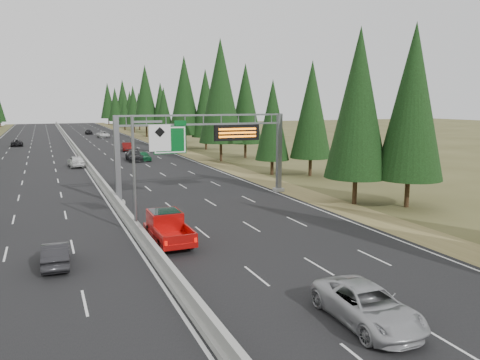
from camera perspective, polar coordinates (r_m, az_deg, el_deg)
name	(u,v)px	position (r m, az deg, el deg)	size (l,w,h in m)	color
road	(78,154)	(87.08, -19.12, 3.04)	(32.00, 260.00, 0.08)	black
shoulder_right	(177,150)	(89.97, -7.73, 3.66)	(3.60, 260.00, 0.06)	olive
median_barrier	(78,152)	(87.04, -19.13, 3.28)	(0.70, 260.00, 0.85)	gray
sign_gantry	(211,142)	(43.92, -3.61, 4.60)	(16.75, 0.98, 7.80)	slate
hov_sign_pole	(143,166)	(32.28, -11.79, 1.70)	(2.80, 0.50, 8.00)	slate
tree_row_right	(217,101)	(79.26, -2.84, 9.55)	(11.86, 238.91, 18.55)	black
silver_minivan	(367,305)	(20.28, 15.24, -14.52)	(2.52, 5.47, 1.52)	#A8A9AC
red_pickup	(167,225)	(30.70, -8.94, -5.44)	(2.09, 5.86, 1.91)	black
car_ahead_green	(143,156)	(73.75, -11.72, 2.89)	(1.70, 4.22, 1.44)	#155D32
car_ahead_dkred	(127,147)	(89.20, -13.65, 3.95)	(1.62, 4.64, 1.53)	#570D0C
car_ahead_dkgrey	(134,155)	(73.91, -12.74, 2.93)	(2.25, 5.54, 1.61)	black
car_ahead_white	(103,135)	(125.14, -16.34, 5.34)	(2.51, 5.44, 1.51)	silver
car_ahead_far	(89,132)	(138.93, -17.96, 5.61)	(1.66, 4.12, 1.40)	black
car_onc_near	(56,254)	(27.84, -21.55, -8.41)	(1.41, 4.04, 1.33)	black
car_onc_white	(76,161)	(68.97, -19.36, 2.17)	(1.89, 4.69, 1.60)	silver
car_onc_far	(17,143)	(107.01, -25.54, 4.12)	(2.24, 4.86, 1.35)	black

